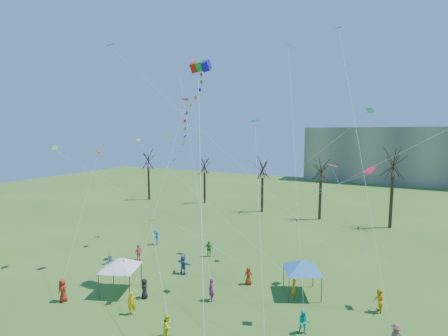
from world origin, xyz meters
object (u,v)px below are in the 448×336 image
at_px(canopy_tent_blue, 302,265).
at_px(canopy_tent_white, 120,263).
at_px(distant_building, 424,156).
at_px(big_box_kite, 191,119).

bearing_deg(canopy_tent_blue, canopy_tent_white, -155.19).
relative_size(distant_building, canopy_tent_blue, 16.58).
bearing_deg(canopy_tent_white, big_box_kite, 31.21).
relative_size(big_box_kite, canopy_tent_blue, 5.86).
xyz_separation_m(distant_building, big_box_kite, (-25.04, -75.08, 7.14)).
height_order(big_box_kite, canopy_tent_white, big_box_kite).
bearing_deg(big_box_kite, canopy_tent_white, -148.79).
relative_size(distant_building, big_box_kite, 2.83).
height_order(big_box_kite, canopy_tent_blue, big_box_kite).
relative_size(big_box_kite, canopy_tent_white, 5.61).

